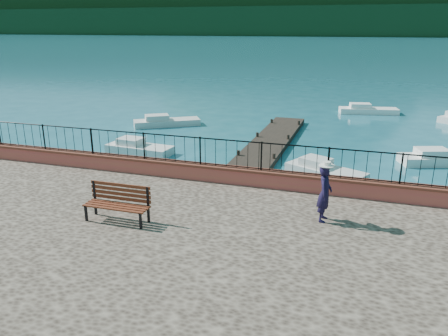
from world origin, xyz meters
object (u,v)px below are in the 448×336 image
Objects in this scene: boat_2 at (444,156)px; boat_1 at (326,168)px; boat_0 at (140,146)px; park_bench at (118,211)px; person at (325,194)px; boat_4 at (369,108)px; boat_3 at (167,120)px.

boat_1 is at bearing -163.93° from boat_2.
boat_0 is at bearing 171.58° from boat_2.
person is at bearing 17.79° from park_bench.
boat_0 is 19.05m from boat_4.
boat_3 is at bearing 148.28° from boat_2.
person is 12.15m from boat_2.
person is 0.45× the size of boat_0.
boat_3 is at bearing 42.46° from person.
person is 0.45× the size of boat_1.
boat_2 is 0.95× the size of boat_3.
boat_3 is at bearing 107.62° from boat_0.
person is 0.37× the size of boat_4.
boat_0 and boat_4 have the same top height.
park_bench is 0.45× the size of boat_2.
boat_1 is at bearing -66.11° from boat_3.
boat_0 is 1.00× the size of boat_1.
park_bench is at bearing 112.18° from person.
boat_3 is 15.57m from boat_4.
park_bench reaches higher than boat_4.
boat_1 is 13.44m from boat_3.
park_bench is 26.13m from boat_4.
boat_1 is at bearing 8.11° from person.
park_bench is at bearing -147.68° from boat_2.
person reaches higher than boat_1.
boat_4 is at bearing 1.30° from boat_3.
boat_1 is (-0.53, 7.32, -1.61)m from person.
person is at bearing -33.62° from boat_0.
person is 13.26m from boat_0.
park_bench is at bearing -101.89° from boat_3.
boat_1 is 0.82× the size of boat_4.
boat_4 is at bearing 74.73° from park_bench.
boat_1 is 0.81× the size of boat_3.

